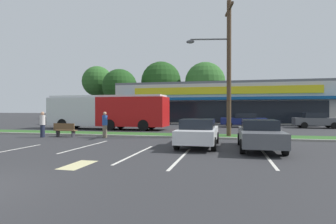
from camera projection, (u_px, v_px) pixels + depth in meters
grass_median at (141, 134)px, 19.73m from camera, size 56.00×2.20×0.12m
curb_lip at (135, 136)px, 18.54m from camera, size 56.00×0.24×0.12m
parking_stripe_0 at (3, 151)px, 12.14m from camera, size 0.12×4.80×0.01m
parking_stripe_1 at (86, 146)px, 13.82m from camera, size 0.12×4.80×0.01m
parking_stripe_2 at (136, 154)px, 11.46m from camera, size 0.12×4.80×0.01m
parking_stripe_3 at (181, 157)px, 10.61m from camera, size 0.12×4.80×0.01m
parking_stripe_4 at (267, 157)px, 10.66m from camera, size 0.12×4.80×0.01m
lot_arrow at (78, 165)px, 9.20m from camera, size 0.70×1.60×0.01m
storefront_building at (223, 103)px, 39.50m from camera, size 29.35×12.50×5.59m
tree_far_left at (97, 81)px, 54.25m from camera, size 6.11×6.11×10.68m
tree_left at (120, 86)px, 50.35m from camera, size 6.50×6.50×9.52m
tree_mid_left at (161, 82)px, 52.77m from camera, size 7.83×7.83×11.33m
tree_mid at (205, 82)px, 50.82m from camera, size 7.63×7.63×10.91m
utility_pole at (227, 64)px, 18.03m from camera, size 3.12×2.39×9.24m
city_bus at (107, 111)px, 25.84m from camera, size 11.88×2.91×3.25m
bus_stop_bench at (65, 130)px, 18.60m from camera, size 1.60×0.45×0.95m
car_0 at (63, 119)px, 33.89m from camera, size 4.75×1.88×1.42m
car_1 at (244, 120)px, 28.69m from camera, size 4.71×1.94×1.48m
car_3 at (259, 134)px, 12.75m from camera, size 1.92×4.75×1.41m
car_4 at (316, 120)px, 27.37m from camera, size 4.37×1.89×1.55m
car_5 at (198, 132)px, 13.76m from camera, size 1.94×4.54×1.42m
pedestrian_near_bench at (43, 124)px, 18.34m from camera, size 0.35×0.35×1.75m
pedestrian_by_pole at (105, 125)px, 18.06m from camera, size 0.35×0.35×1.75m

